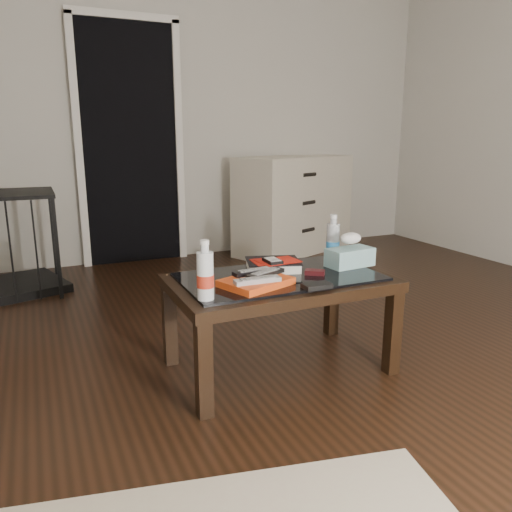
% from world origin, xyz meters
% --- Properties ---
extents(ground, '(5.00, 5.00, 0.00)m').
position_xyz_m(ground, '(0.00, 0.00, 0.00)').
color(ground, black).
rests_on(ground, ground).
extents(room_shell, '(5.00, 5.00, 5.00)m').
position_xyz_m(room_shell, '(0.00, 0.00, 1.62)').
color(room_shell, '#BBB7AC').
rests_on(room_shell, ground).
extents(doorway, '(0.90, 0.08, 2.07)m').
position_xyz_m(doorway, '(-0.40, 2.47, 1.02)').
color(doorway, black).
rests_on(doorway, ground).
extents(coffee_table, '(1.00, 0.60, 0.46)m').
position_xyz_m(coffee_table, '(-0.19, 0.06, 0.40)').
color(coffee_table, black).
rests_on(coffee_table, ground).
extents(dresser, '(1.30, 0.93, 0.90)m').
position_xyz_m(dresser, '(1.06, 2.23, 0.45)').
color(dresser, beige).
rests_on(dresser, ground).
extents(magazines, '(0.34, 0.29, 0.03)m').
position_xyz_m(magazines, '(-0.36, -0.04, 0.48)').
color(magazines, '#DE4714').
rests_on(magazines, coffee_table).
extents(remote_silver, '(0.20, 0.06, 0.02)m').
position_xyz_m(remote_silver, '(-0.38, -0.10, 0.50)').
color(remote_silver, '#A4A3A8').
rests_on(remote_silver, magazines).
extents(remote_black_front, '(0.20, 0.12, 0.02)m').
position_xyz_m(remote_black_front, '(-0.30, -0.02, 0.50)').
color(remote_black_front, black).
rests_on(remote_black_front, magazines).
extents(remote_black_back, '(0.20, 0.07, 0.02)m').
position_xyz_m(remote_black_back, '(-0.33, 0.03, 0.50)').
color(remote_black_back, black).
rests_on(remote_black_back, magazines).
extents(textbook, '(0.30, 0.27, 0.05)m').
position_xyz_m(textbook, '(-0.18, 0.16, 0.48)').
color(textbook, black).
rests_on(textbook, coffee_table).
extents(dvd_mailers, '(0.20, 0.15, 0.01)m').
position_xyz_m(dvd_mailers, '(-0.19, 0.14, 0.51)').
color(dvd_mailers, red).
rests_on(dvd_mailers, textbook).
extents(ipod, '(0.07, 0.11, 0.02)m').
position_xyz_m(ipod, '(-0.21, 0.11, 0.52)').
color(ipod, black).
rests_on(ipod, dvd_mailers).
extents(flip_phone, '(0.10, 0.09, 0.02)m').
position_xyz_m(flip_phone, '(-0.04, 0.00, 0.47)').
color(flip_phone, black).
rests_on(flip_phone, coffee_table).
extents(wallet, '(0.12, 0.07, 0.02)m').
position_xyz_m(wallet, '(-0.14, -0.18, 0.47)').
color(wallet, black).
rests_on(wallet, coffee_table).
extents(water_bottle_left, '(0.07, 0.07, 0.24)m').
position_xyz_m(water_bottle_left, '(-0.61, -0.13, 0.58)').
color(water_bottle_left, silver).
rests_on(water_bottle_left, coffee_table).
extents(water_bottle_right, '(0.07, 0.07, 0.24)m').
position_xyz_m(water_bottle_right, '(0.18, 0.20, 0.58)').
color(water_bottle_right, '#B4BAC0').
rests_on(water_bottle_right, coffee_table).
extents(tissue_box, '(0.24, 0.14, 0.09)m').
position_xyz_m(tissue_box, '(0.20, 0.07, 0.51)').
color(tissue_box, teal).
rests_on(tissue_box, coffee_table).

